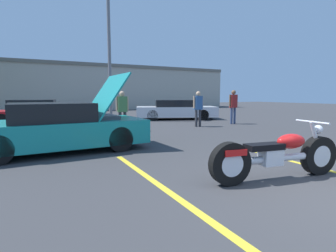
% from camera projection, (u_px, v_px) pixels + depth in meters
% --- Properties ---
extents(parking_stripe_foreground, '(0.12, 5.71, 0.01)m').
position_uv_depth(parking_stripe_foreground, '(180.00, 200.00, 3.61)').
color(parking_stripe_foreground, yellow).
rests_on(parking_stripe_foreground, ground).
extents(parking_stripe_middle, '(0.12, 5.71, 0.01)m').
position_uv_depth(parking_stripe_middle, '(324.00, 169.00, 5.08)').
color(parking_stripe_middle, yellow).
rests_on(parking_stripe_middle, ground).
extents(far_building, '(32.00, 4.20, 4.40)m').
position_uv_depth(far_building, '(76.00, 86.00, 25.40)').
color(far_building, '#B2AD9E').
rests_on(far_building, ground).
extents(light_pole, '(1.21, 0.28, 6.99)m').
position_uv_depth(light_pole, '(111.00, 50.00, 14.21)').
color(light_pole, slate).
rests_on(light_pole, ground).
extents(motorcycle, '(2.53, 0.77, 0.99)m').
position_uv_depth(motorcycle, '(277.00, 155.00, 4.45)').
color(motorcycle, black).
rests_on(motorcycle, ground).
extents(show_car_hood_open, '(4.33, 2.10, 2.02)m').
position_uv_depth(show_car_hood_open, '(60.00, 128.00, 6.73)').
color(show_car_hood_open, teal).
rests_on(show_car_hood_open, ground).
extents(parked_car_right_row, '(5.03, 3.41, 1.15)m').
position_uv_depth(parked_car_right_row, '(176.00, 110.00, 15.61)').
color(parked_car_right_row, silver).
rests_on(parked_car_right_row, ground).
extents(parked_car_mid_row, '(4.31, 2.34, 1.23)m').
position_uv_depth(parked_car_mid_row, '(37.00, 114.00, 12.05)').
color(parked_car_mid_row, red).
rests_on(parked_car_mid_row, ground).
extents(spectator_near_motorcycle, '(0.52, 0.22, 1.68)m').
position_uv_depth(spectator_near_motorcycle, '(233.00, 104.00, 13.00)').
color(spectator_near_motorcycle, '#38476B').
rests_on(spectator_near_motorcycle, ground).
extents(spectator_by_show_car, '(0.52, 0.21, 1.61)m').
position_uv_depth(spectator_by_show_car, '(198.00, 106.00, 11.89)').
color(spectator_by_show_car, '#333338').
rests_on(spectator_by_show_car, ground).
extents(spectator_midground, '(0.52, 0.21, 1.59)m').
position_uv_depth(spectator_midground, '(122.00, 108.00, 10.36)').
color(spectator_midground, '#333338').
rests_on(spectator_midground, ground).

